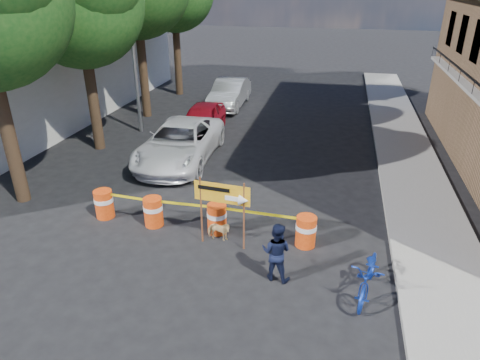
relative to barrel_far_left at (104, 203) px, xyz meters
The scene contains 16 objects.
ground 3.90m from the barrel_far_left, 24.22° to the right, with size 120.00×120.00×0.00m, color black.
sidewalk_east 10.69m from the barrel_far_left, 24.39° to the left, with size 2.40×40.00×0.15m, color gray.
white_building 12.92m from the barrel_far_left, 138.38° to the left, with size 8.00×22.00×6.00m, color silver.
tree_mid_a 8.38m from the barrel_far_left, 120.64° to the left, with size 5.25×5.00×8.68m.
streetlamp 9.14m from the barrel_far_left, 106.90° to the left, with size 1.25×0.18×8.00m.
barrel_far_left is the anchor object (origin of this frame).
barrel_mid_left 1.68m from the barrel_far_left, ahead, with size 0.58×0.58×0.90m.
barrel_mid_right 3.64m from the barrel_far_left, ahead, with size 0.58×0.58×0.90m.
barrel_far_right 6.22m from the barrel_far_left, ahead, with size 0.58×0.58×0.90m.
detour_sign 4.37m from the barrel_far_left, ahead, with size 1.56×0.31×2.01m.
pedestrian 5.92m from the barrel_far_left, 17.66° to the right, with size 0.75×0.58×1.54m, color black.
bicycle 8.07m from the barrel_far_left, 13.62° to the right, with size 0.71×1.07×2.03m, color #1536AC.
dog 3.84m from the barrel_far_left, ahead, with size 0.33×0.72×0.60m, color #DBBB7D.
suv_white 4.91m from the barrel_far_left, 81.66° to the left, with size 2.60×5.64×1.57m, color white.
sedan_red 8.34m from the barrel_far_left, 86.32° to the left, with size 1.68×4.16×1.42m, color #A00D1C.
sedan_silver 13.27m from the barrel_far_left, 87.28° to the left, with size 1.64×4.72×1.55m, color #A7AAAE.
Camera 1 is at (3.19, -8.78, 6.76)m, focal length 32.00 mm.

